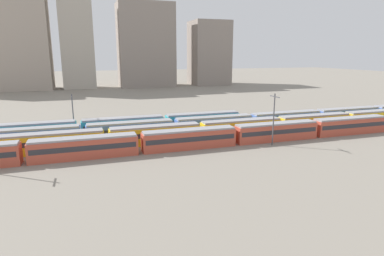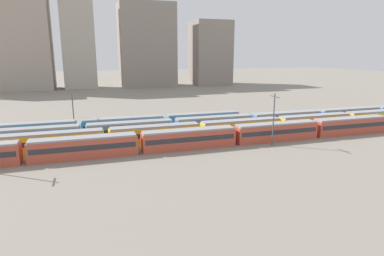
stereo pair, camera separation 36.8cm
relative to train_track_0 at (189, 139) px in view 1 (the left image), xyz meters
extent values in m
plane|color=gray|center=(-26.37, 7.80, -1.90)|extent=(600.00, 600.00, 0.00)
cube|color=#BC4C38|center=(-18.90, 0.00, -0.20)|extent=(18.00, 3.00, 3.40)
cube|color=#2D2D33|center=(-18.90, 0.00, 0.20)|extent=(17.20, 3.06, 0.90)
cube|color=#939399|center=(-18.90, 0.00, 1.67)|extent=(17.60, 2.70, 0.35)
cube|color=#BC4C38|center=(0.00, 0.00, -0.20)|extent=(18.00, 3.00, 3.40)
cube|color=#2D2D33|center=(0.00, 0.00, 0.20)|extent=(17.20, 3.06, 0.90)
cube|color=#939399|center=(0.00, 0.00, 1.67)|extent=(17.60, 2.70, 0.35)
cube|color=#BC4C38|center=(18.90, 0.00, -0.20)|extent=(18.00, 3.00, 3.40)
cube|color=#2D2D33|center=(18.90, 0.00, 0.20)|extent=(17.20, 3.06, 0.90)
cube|color=#939399|center=(18.90, 0.00, 1.67)|extent=(17.60, 2.70, 0.35)
cube|color=#BC4C38|center=(37.80, 0.00, -0.20)|extent=(18.00, 3.00, 3.40)
cube|color=#2D2D33|center=(37.80, 0.00, 0.20)|extent=(17.20, 3.06, 0.90)
cube|color=#939399|center=(37.80, 0.00, 1.67)|extent=(17.60, 2.70, 0.35)
cube|color=yellow|center=(-24.35, 5.20, -0.20)|extent=(18.00, 3.00, 3.40)
cube|color=#2D2D33|center=(-24.35, 5.20, 0.20)|extent=(17.20, 3.06, 0.90)
cube|color=#939399|center=(-24.35, 5.20, 1.67)|extent=(17.60, 2.70, 0.35)
cube|color=yellow|center=(-5.45, 5.20, -0.20)|extent=(18.00, 3.00, 3.40)
cube|color=#2D2D33|center=(-5.45, 5.20, 0.20)|extent=(17.20, 3.06, 0.90)
cube|color=#939399|center=(-5.45, 5.20, 1.67)|extent=(17.60, 2.70, 0.35)
cube|color=yellow|center=(13.45, 5.20, -0.20)|extent=(18.00, 3.00, 3.40)
cube|color=#2D2D33|center=(13.45, 5.20, 0.20)|extent=(17.20, 3.06, 0.90)
cube|color=#939399|center=(13.45, 5.20, 1.67)|extent=(17.60, 2.70, 0.35)
cube|color=yellow|center=(32.35, 5.20, -0.20)|extent=(18.00, 3.00, 3.40)
cube|color=#2D2D33|center=(32.35, 5.20, 0.20)|extent=(17.20, 3.06, 0.90)
cube|color=#939399|center=(32.35, 5.20, 1.67)|extent=(17.60, 2.70, 0.35)
cube|color=yellow|center=(51.25, 5.20, -0.20)|extent=(18.00, 3.00, 3.40)
cube|color=#2D2D33|center=(51.25, 5.20, 0.20)|extent=(17.20, 3.06, 0.90)
cube|color=#939399|center=(51.25, 5.20, 1.67)|extent=(17.60, 2.70, 0.35)
cube|color=#4C70BC|center=(-28.57, 10.40, -0.20)|extent=(18.00, 3.00, 3.40)
cube|color=#2D2D33|center=(-28.57, 10.40, 0.20)|extent=(17.20, 3.06, 0.90)
cube|color=#939399|center=(-28.57, 10.40, 1.67)|extent=(17.60, 2.70, 0.35)
cube|color=#4C70BC|center=(-9.67, 10.40, -0.20)|extent=(18.00, 3.00, 3.40)
cube|color=#2D2D33|center=(-9.67, 10.40, 0.20)|extent=(17.20, 3.06, 0.90)
cube|color=#939399|center=(-9.67, 10.40, 1.67)|extent=(17.60, 2.70, 0.35)
cube|color=#4C70BC|center=(9.23, 10.40, -0.20)|extent=(18.00, 3.00, 3.40)
cube|color=#2D2D33|center=(9.23, 10.40, 0.20)|extent=(17.20, 3.06, 0.90)
cube|color=#939399|center=(9.23, 10.40, 1.67)|extent=(17.60, 2.70, 0.35)
cube|color=#4C70BC|center=(28.13, 10.40, -0.20)|extent=(18.00, 3.00, 3.40)
cube|color=#2D2D33|center=(28.13, 10.40, 0.20)|extent=(17.20, 3.06, 0.90)
cube|color=#939399|center=(28.13, 10.40, 1.67)|extent=(17.60, 2.70, 0.35)
cube|color=#4C70BC|center=(47.03, 10.40, -0.20)|extent=(18.00, 3.00, 3.40)
cube|color=#2D2D33|center=(47.03, 10.40, 0.20)|extent=(17.20, 3.06, 0.90)
cube|color=#939399|center=(47.03, 10.40, 1.67)|extent=(17.60, 2.70, 0.35)
cube|color=teal|center=(-29.46, 15.60, -0.20)|extent=(18.00, 3.00, 3.40)
cube|color=#2D2D33|center=(-29.46, 15.60, 0.20)|extent=(17.20, 3.06, 0.90)
cube|color=#939399|center=(-29.46, 15.60, 1.67)|extent=(17.60, 2.70, 0.35)
cube|color=teal|center=(-10.56, 15.60, -0.20)|extent=(18.00, 3.00, 3.40)
cube|color=#2D2D33|center=(-10.56, 15.60, 0.20)|extent=(17.20, 3.06, 0.90)
cube|color=#939399|center=(-10.56, 15.60, 1.67)|extent=(17.60, 2.70, 0.35)
cube|color=teal|center=(8.34, 15.60, -0.20)|extent=(18.00, 3.00, 3.40)
cube|color=#2D2D33|center=(8.34, 15.60, 0.20)|extent=(17.20, 3.06, 0.90)
cube|color=#939399|center=(8.34, 15.60, 1.67)|extent=(17.60, 2.70, 0.35)
cylinder|color=#4C4C51|center=(16.19, -3.01, 3.20)|extent=(0.24, 0.24, 10.22)
cube|color=#47474C|center=(16.19, -3.01, 7.71)|extent=(0.16, 3.20, 0.16)
cylinder|color=#4C4C51|center=(-21.07, 18.41, 2.61)|extent=(0.24, 0.24, 9.03)
cube|color=#47474C|center=(-21.07, 18.41, 6.53)|extent=(0.16, 3.20, 0.16)
cube|color=#A89989|center=(-46.01, 123.13, 25.52)|extent=(25.29, 17.95, 54.84)
cube|color=#B2A899|center=(-20.54, 123.13, 23.34)|extent=(15.96, 12.63, 50.49)
cube|color=gray|center=(14.37, 123.13, 19.97)|extent=(29.19, 19.18, 43.75)
cube|color=gray|center=(51.09, 123.13, 15.95)|extent=(20.71, 19.68, 35.71)
camera|label=1|loc=(-18.02, -56.83, 15.72)|focal=30.44mm
camera|label=2|loc=(-17.67, -56.94, 15.72)|focal=30.44mm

